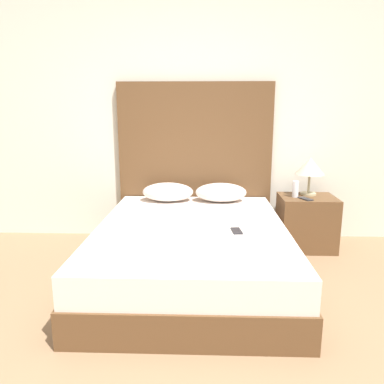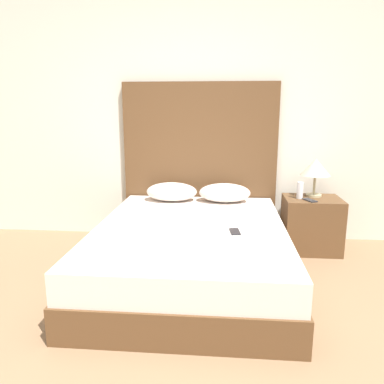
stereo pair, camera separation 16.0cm
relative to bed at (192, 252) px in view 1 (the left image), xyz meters
The scene contains 10 objects.
wall_back 1.58m from the bed, 93.24° to the left, with size 10.00×0.06×2.70m.
bed is the anchor object (origin of this frame).
headboard 1.19m from the bed, 90.00° to the left, with size 1.60×0.05×1.64m.
pillow_left 0.90m from the bed, 108.65° to the left, with size 0.51×0.32×0.19m.
pillow_right 0.90m from the bed, 71.35° to the left, with size 0.51×0.32×0.19m.
phone_on_bed 0.45m from the bed, 23.59° to the right, with size 0.09×0.16×0.01m.
nightstand 1.33m from the bed, 32.70° to the left, with size 0.54×0.43×0.53m.
table_lamp 1.52m from the bed, 35.17° to the left, with size 0.29×0.29×0.37m.
phone_on_nightstand 1.27m from the bed, 29.83° to the left, with size 0.13×0.17×0.01m.
toiletry_bottle 1.27m from the bed, 35.19° to the left, with size 0.06×0.06×0.16m.
Camera 1 is at (0.16, -1.53, 1.38)m, focal length 35.00 mm.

